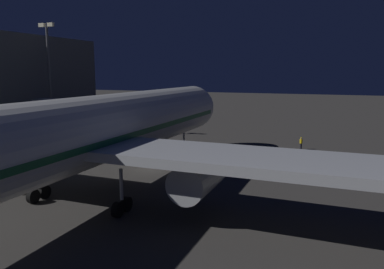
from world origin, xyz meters
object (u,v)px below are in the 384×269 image
ground_crew_near_nose_gear (301,143)px  traffic_cone_nose_starboard (185,143)px  traffic_cone_nose_port (212,145)px  airliner_at_gate (74,137)px  apron_floodlight_mast (49,73)px  jet_bridge (100,110)px

ground_crew_near_nose_gear → traffic_cone_nose_starboard: (17.00, 2.86, -0.73)m
ground_crew_near_nose_gear → traffic_cone_nose_port: (12.60, 2.86, -0.73)m
airliner_at_gate → apron_floodlight_mast: bearing=-45.1°
jet_bridge → ground_crew_near_nose_gear: 28.64m
airliner_at_gate → apron_floodlight_mast: 36.44m
airliner_at_gate → ground_crew_near_nose_gear: bearing=-115.6°
apron_floodlight_mast → ground_crew_near_nose_gear: 41.85m
traffic_cone_nose_port → traffic_cone_nose_starboard: size_ratio=1.00×
ground_crew_near_nose_gear → traffic_cone_nose_port: size_ratio=3.30×
ground_crew_near_nose_gear → traffic_cone_nose_starboard: ground_crew_near_nose_gear is taller
jet_bridge → traffic_cone_nose_starboard: size_ratio=32.73×
apron_floodlight_mast → traffic_cone_nose_starboard: apron_floodlight_mast is taller
airliner_at_gate → traffic_cone_nose_port: size_ratio=107.55×
airliner_at_gate → ground_crew_near_nose_gear: airliner_at_gate is taller
jet_bridge → ground_crew_near_nose_gear: size_ratio=9.90×
apron_floodlight_mast → traffic_cone_nose_port: bearing=-174.8°
ground_crew_near_nose_gear → jet_bridge: bearing=28.7°
apron_floodlight_mast → traffic_cone_nose_starboard: bearing=-173.9°
ground_crew_near_nose_gear → airliner_at_gate: bearing=64.4°
jet_bridge → traffic_cone_nose_port: bearing=-138.7°
jet_bridge → apron_floodlight_mast: size_ratio=0.95×
traffic_cone_nose_starboard → traffic_cone_nose_port: bearing=180.0°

